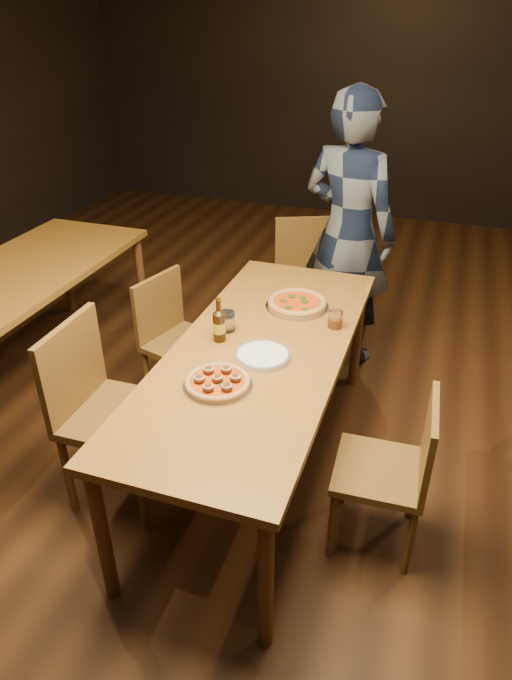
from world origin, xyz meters
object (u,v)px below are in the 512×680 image
(chair_main_e, at_px, (379,470))
(chair_end, at_px, (310,289))
(chair_main_nw, at_px, (119,414))
(chair_main_sw, at_px, (184,343))
(table_main, at_px, (259,360))
(pizza_meatball, at_px, (218,382))
(diner, at_px, (348,233))
(table_left, at_px, (12,287))
(beer_bottle, at_px, (219,326))
(plate_stack, at_px, (263,356))
(water_glass, at_px, (227,321))
(amber_glass, at_px, (335,319))
(pizza_margherita, at_px, (297,303))

(chair_main_e, distance_m, chair_end, 1.70)
(chair_main_nw, bearing_deg, chair_main_sw, 1.64)
(chair_main_e, xyz_separation_m, chair_end, (-0.70, 1.55, 0.07))
(table_main, bearing_deg, chair_main_sw, 145.99)
(table_main, relative_size, pizza_meatball, 6.63)
(chair_main_nw, relative_size, diner, 0.55)
(table_main, height_order, diner, diner)
(table_left, xyz_separation_m, chair_main_sw, (1.09, 0.11, -0.25))
(beer_bottle, bearing_deg, plate_stack, -19.01)
(chair_main_sw, distance_m, water_glass, 0.63)
(chair_main_nw, height_order, chair_main_sw, chair_main_nw)
(plate_stack, xyz_separation_m, diner, (0.12, 1.39, 0.13))
(table_main, relative_size, diner, 1.12)
(plate_stack, height_order, water_glass, water_glass)
(chair_main_nw, distance_m, amber_glass, 1.16)
(chair_main_e, height_order, amber_glass, amber_glass)
(chair_main_nw, bearing_deg, amber_glass, -51.93)
(chair_main_nw, xyz_separation_m, chair_main_e, (1.22, 0.11, -0.08))
(chair_main_e, distance_m, pizza_meatball, 0.81)
(chair_end, bearing_deg, amber_glass, -93.04)
(chair_main_sw, xyz_separation_m, pizza_margherita, (0.67, 0.06, 0.35))
(table_left, height_order, plate_stack, plate_stack)
(pizza_meatball, bearing_deg, table_main, 79.08)
(beer_bottle, bearing_deg, diner, 74.02)
(table_left, distance_m, chair_main_nw, 1.34)
(chair_end, bearing_deg, chair_main_nw, -130.67)
(chair_main_sw, bearing_deg, pizza_margherita, -69.93)
(beer_bottle, bearing_deg, table_left, 168.78)
(water_glass, height_order, amber_glass, water_glass)
(table_left, xyz_separation_m, diner, (1.87, 1.01, 0.22))
(diner, bearing_deg, water_glass, 91.52)
(beer_bottle, distance_m, water_glass, 0.11)
(table_main, distance_m, chair_end, 1.28)
(plate_stack, relative_size, amber_glass, 2.74)
(plate_stack, relative_size, diner, 0.14)
(pizza_margherita, distance_m, beer_bottle, 0.54)
(pizza_margherita, xyz_separation_m, beer_bottle, (-0.27, -0.47, 0.06))
(chair_end, bearing_deg, table_left, -172.99)
(chair_main_sw, xyz_separation_m, water_glass, (0.40, -0.30, 0.37))
(chair_main_sw, xyz_separation_m, beer_bottle, (0.40, -0.41, 0.40))
(pizza_meatball, bearing_deg, diner, 81.93)
(water_glass, relative_size, amber_glass, 1.10)
(plate_stack, xyz_separation_m, amber_glass, (0.26, 0.40, 0.03))
(chair_main_e, distance_m, water_glass, 1.02)
(table_main, height_order, pizza_meatball, pizza_meatball)
(pizza_meatball, bearing_deg, pizza_margherita, 81.21)
(table_left, xyz_separation_m, water_glass, (1.49, -0.19, 0.12))
(chair_main_sw, xyz_separation_m, pizza_meatball, (0.54, -0.77, 0.34))
(table_main, bearing_deg, chair_end, 92.45)
(chair_main_e, bearing_deg, amber_glass, -152.27)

